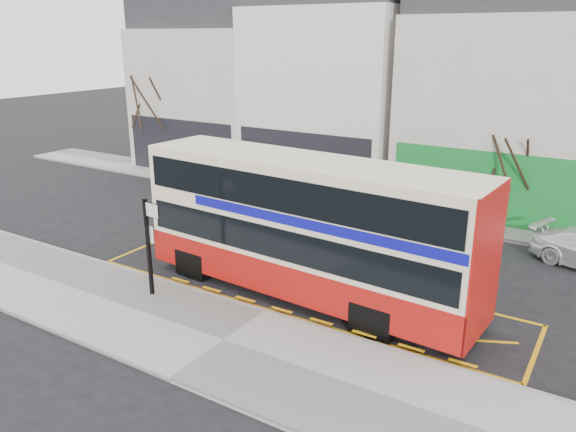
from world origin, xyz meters
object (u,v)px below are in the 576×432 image
Objects in this scene: double_decker_bus at (307,226)px; car_silver at (241,186)px; car_grey at (339,199)px; street_tree_left at (150,88)px; bus_stop_post at (149,238)px; street_tree_right at (513,148)px.

double_decker_bus reaches higher than car_silver.
street_tree_left reaches higher than car_grey.
car_grey is 13.66m from street_tree_left.
street_tree_left reaches higher than double_decker_bus.
car_silver is (-4.07, 10.04, -1.26)m from bus_stop_post.
double_decker_bus is 2.19× the size of street_tree_right.
double_decker_bus reaches higher than bus_stop_post.
double_decker_bus is 8.95m from car_grey.
street_tree_right is at bearing 0.28° from street_tree_left.
double_decker_bus is at bearing -120.27° from car_silver.
street_tree_left is at bearing 87.62° from car_grey.
street_tree_left is 19.85m from street_tree_right.
car_grey is at bearing 91.05° from bus_stop_post.
bus_stop_post is at bearing 179.99° from car_grey.
double_decker_bus is 2.61× the size of car_silver.
double_decker_bus is 3.59× the size of bus_stop_post.
street_tree_right is at bearing 63.70° from bus_stop_post.
street_tree_left is at bearing 152.24° from double_decker_bus.
car_silver is at bearing 104.33° from car_grey.
car_silver reaches higher than car_grey.
double_decker_bus is 10.63m from street_tree_right.
double_decker_bus is 1.55× the size of street_tree_left.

